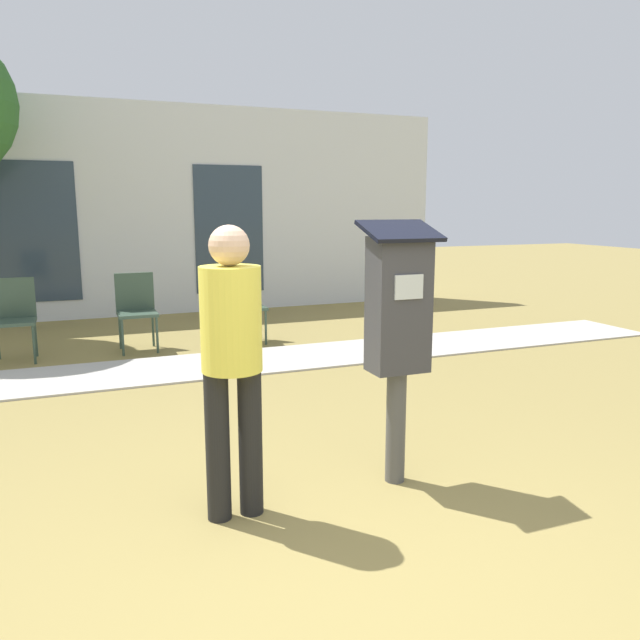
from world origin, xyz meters
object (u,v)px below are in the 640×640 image
Objects in this scene: parking_meter at (398,319)px; outdoor_chair_middle at (136,305)px; outdoor_chair_right at (244,300)px; outdoor_chair_left at (14,313)px; person_standing at (232,350)px.

outdoor_chair_middle is at bearing 104.37° from parking_meter.
parking_meter is 1.77× the size of outdoor_chair_right.
parking_meter is 1.77× the size of outdoor_chair_left.
outdoor_chair_middle is at bearing -161.21° from outdoor_chair_right.
parking_meter reaches higher than outdoor_chair_middle.
outdoor_chair_right is at bearing -20.52° from outdoor_chair_middle.
parking_meter is 1.01× the size of person_standing.
parking_meter reaches higher than person_standing.
outdoor_chair_middle is 1.00× the size of outdoor_chair_right.
outdoor_chair_right is at bearing 75.57° from person_standing.
person_standing is 1.76× the size of outdoor_chair_middle.
outdoor_chair_right is at bearing -24.02° from outdoor_chair_left.
parking_meter is at bearing -94.57° from outdoor_chair_middle.
parking_meter is 4.46m from outdoor_chair_middle.
parking_meter reaches higher than outdoor_chair_left.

